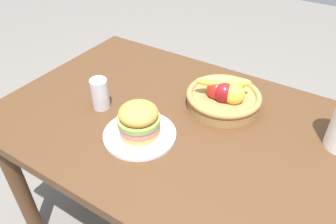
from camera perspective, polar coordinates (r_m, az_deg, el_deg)
name	(u,v)px	position (r m, az deg, el deg)	size (l,w,h in m)	color
dining_table	(182,142)	(1.26, 2.42, -5.32)	(1.40, 0.90, 0.75)	#4C301C
plate	(140,134)	(1.13, -5.02, -3.97)	(0.25, 0.25, 0.01)	white
sandwich	(139,120)	(1.09, -5.21, -1.37)	(0.15, 0.15, 0.12)	tan
soda_can	(100,94)	(1.25, -11.97, 3.20)	(0.07, 0.07, 0.13)	silver
fruit_basket	(224,96)	(1.26, 9.91, 2.88)	(0.29, 0.29, 0.14)	#9E7542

